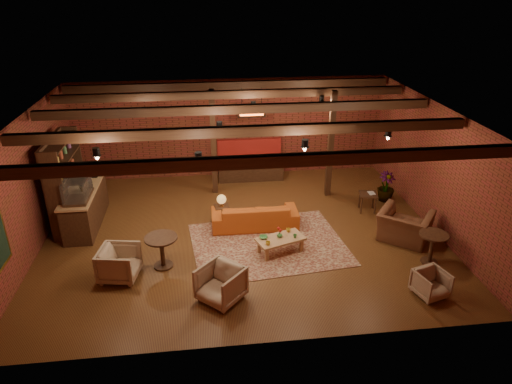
{
  "coord_description": "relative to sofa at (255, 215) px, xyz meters",
  "views": [
    {
      "loc": [
        -0.89,
        -10.28,
        6.04
      ],
      "look_at": [
        0.38,
        0.2,
        1.06
      ],
      "focal_mm": 32.0,
      "sensor_mm": 36.0,
      "label": 1
    }
  ],
  "objects": [
    {
      "name": "round_table_right",
      "position": [
        3.85,
        -2.2,
        0.18
      ],
      "size": [
        0.65,
        0.65,
        0.77
      ],
      "color": "black",
      "rests_on": "floor"
    },
    {
      "name": "post_left",
      "position": [
        -0.96,
        2.29,
        1.27
      ],
      "size": [
        0.16,
        0.16,
        3.2
      ],
      "primitive_type": "cube",
      "color": "black",
      "rests_on": "ground"
    },
    {
      "name": "ceiling_beams",
      "position": [
        -0.36,
        -0.31,
        2.75
      ],
      "size": [
        9.8,
        6.4,
        0.22
      ],
      "primitive_type": null,
      "color": "black",
      "rests_on": "ceiling"
    },
    {
      "name": "shelving_hutch",
      "position": [
        -4.86,
        0.79,
        0.87
      ],
      "size": [
        0.52,
        2.0,
        2.4
      ],
      "primitive_type": null,
      "color": "black",
      "rests_on": "ground"
    },
    {
      "name": "armchair_right",
      "position": [
        3.65,
        -1.15,
        0.2
      ],
      "size": [
        1.45,
        1.38,
        1.06
      ],
      "primitive_type": "imported",
      "rotation": [
        0.0,
        0.0,
        2.47
      ],
      "color": "brown",
      "rests_on": "floor"
    },
    {
      "name": "coffee_table",
      "position": [
        0.45,
        -1.34,
        0.02
      ],
      "size": [
        1.27,
        0.91,
        0.64
      ],
      "rotation": [
        0.0,
        0.0,
        0.34
      ],
      "color": "#9E8049",
      "rests_on": "floor"
    },
    {
      "name": "rug",
      "position": [
        0.23,
        -0.96,
        -0.33
      ],
      "size": [
        4.0,
        3.23,
        0.01
      ],
      "primitive_type": "cube",
      "rotation": [
        0.0,
        0.0,
        0.11
      ],
      "color": "maroon",
      "rests_on": "floor"
    },
    {
      "name": "round_table_left",
      "position": [
        -2.31,
        -1.61,
        0.19
      ],
      "size": [
        0.74,
        0.74,
        0.77
      ],
      "color": "black",
      "rests_on": "floor"
    },
    {
      "name": "service_counter",
      "position": [
        -4.46,
        0.69,
        0.47
      ],
      "size": [
        0.8,
        2.5,
        1.6
      ],
      "primitive_type": null,
      "color": "black",
      "rests_on": "ground"
    },
    {
      "name": "armchair_far",
      "position": [
        3.29,
        -3.35,
        -0.02
      ],
      "size": [
        0.75,
        0.73,
        0.63
      ],
      "primitive_type": "imported",
      "rotation": [
        0.0,
        0.0,
        0.29
      ],
      "color": "beige",
      "rests_on": "floor"
    },
    {
      "name": "wall_front",
      "position": [
        -0.36,
        -4.31,
        1.27
      ],
      "size": [
        10.0,
        0.02,
        3.2
      ],
      "primitive_type": "cube",
      "color": "brown",
      "rests_on": "ground"
    },
    {
      "name": "side_table_book",
      "position": [
        3.28,
        0.5,
        0.16
      ],
      "size": [
        0.56,
        0.56,
        0.56
      ],
      "rotation": [
        0.0,
        0.0,
        -0.19
      ],
      "color": "black",
      "rests_on": "floor"
    },
    {
      "name": "ceiling_pipe",
      "position": [
        -0.36,
        1.29,
        2.52
      ],
      "size": [
        9.6,
        0.12,
        0.12
      ],
      "primitive_type": "cylinder",
      "rotation": [
        0.0,
        1.57,
        0.0
      ],
      "color": "black",
      "rests_on": "ceiling"
    },
    {
      "name": "plant_counter",
      "position": [
        -4.36,
        0.89,
        0.89
      ],
      "size": [
        0.35,
        0.39,
        0.3
      ],
      "primitive_type": "imported",
      "color": "#337F33",
      "rests_on": "service_counter"
    },
    {
      "name": "wall_right",
      "position": [
        4.64,
        -0.31,
        1.27
      ],
      "size": [
        0.02,
        8.0,
        3.2
      ],
      "primitive_type": "cube",
      "color": "brown",
      "rests_on": "ground"
    },
    {
      "name": "armchair_a",
      "position": [
        -3.22,
        -1.94,
        0.08
      ],
      "size": [
        0.88,
        0.92,
        0.82
      ],
      "primitive_type": "imported",
      "rotation": [
        0.0,
        0.0,
        1.4
      ],
      "color": "beige",
      "rests_on": "floor"
    },
    {
      "name": "wall_left",
      "position": [
        -5.36,
        -0.31,
        1.27
      ],
      "size": [
        0.02,
        8.0,
        3.2
      ],
      "primitive_type": "cube",
      "color": "brown",
      "rests_on": "ground"
    },
    {
      "name": "ceiling_spotlights",
      "position": [
        -0.36,
        -0.31,
        2.53
      ],
      "size": [
        6.4,
        4.4,
        0.28
      ],
      "primitive_type": null,
      "color": "black",
      "rests_on": "ceiling"
    },
    {
      "name": "side_table_lamp",
      "position": [
        -0.85,
        0.35,
        0.28
      ],
      "size": [
        0.42,
        0.42,
        0.81
      ],
      "rotation": [
        0.0,
        0.0,
        0.1
      ],
      "color": "black",
      "rests_on": "floor"
    },
    {
      "name": "armchair_b",
      "position": [
        -1.05,
        -2.97,
        0.09
      ],
      "size": [
        1.11,
        1.11,
        0.84
      ],
      "primitive_type": "imported",
      "rotation": [
        0.0,
        0.0,
        -0.75
      ],
      "color": "beige",
      "rests_on": "floor"
    },
    {
      "name": "banquette",
      "position": [
        0.24,
        3.24,
        0.17
      ],
      "size": [
        2.1,
        0.7,
        1.0
      ],
      "primitive_type": null,
      "color": "maroon",
      "rests_on": "ground"
    },
    {
      "name": "ceiling",
      "position": [
        -0.36,
        -0.31,
        2.87
      ],
      "size": [
        10.0,
        8.0,
        0.02
      ],
      "primitive_type": "cube",
      "color": "black",
      "rests_on": "wall_back"
    },
    {
      "name": "wall_back",
      "position": [
        -0.36,
        3.69,
        1.27
      ],
      "size": [
        10.0,
        0.02,
        3.2
      ],
      "primitive_type": "cube",
      "color": "brown",
      "rests_on": "ground"
    },
    {
      "name": "floor",
      "position": [
        -0.36,
        -0.31,
        -0.33
      ],
      "size": [
        10.0,
        10.0,
        0.0
      ],
      "primitive_type": "plane",
      "color": "#431C10",
      "rests_on": "ground"
    },
    {
      "name": "plant_tall",
      "position": [
        4.04,
        1.1,
        1.0
      ],
      "size": [
        1.84,
        1.84,
        2.67
      ],
      "primitive_type": "imported",
      "rotation": [
        0.0,
        0.0,
        0.27
      ],
      "color": "#4C7F4C",
      "rests_on": "floor"
    },
    {
      "name": "sofa",
      "position": [
        0.0,
        0.0,
        0.0
      ],
      "size": [
        2.28,
        0.91,
        0.66
      ],
      "primitive_type": "imported",
      "rotation": [
        0.0,
        0.0,
        3.13
      ],
      "color": "#AE4B18",
      "rests_on": "floor"
    },
    {
      "name": "service_sign",
      "position": [
        0.24,
        2.79,
        2.02
      ],
      "size": [
        0.86,
        0.06,
        0.3
      ],
      "primitive_type": "cube",
      "color": "#FF5619",
      "rests_on": "ceiling"
    },
    {
      "name": "post_right",
      "position": [
        2.44,
        1.69,
        1.27
      ],
      "size": [
        0.16,
        0.16,
        3.2
      ],
      "primitive_type": "cube",
      "color": "black",
      "rests_on": "ground"
    }
  ]
}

